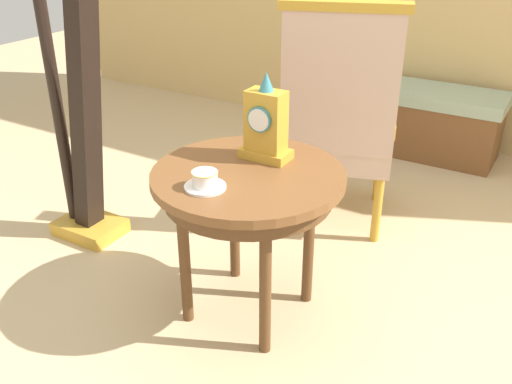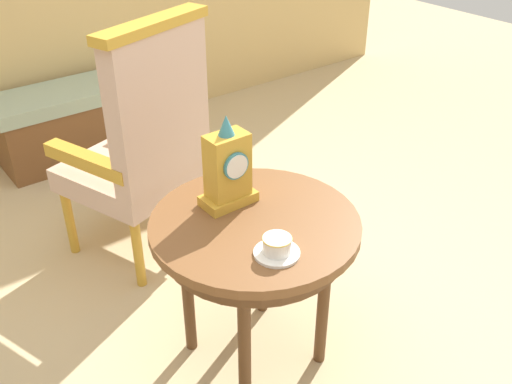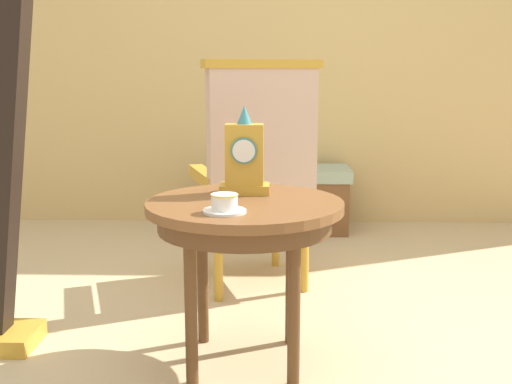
{
  "view_description": "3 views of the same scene",
  "coord_description": "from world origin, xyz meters",
  "views": [
    {
      "loc": [
        0.98,
        -1.67,
        1.51
      ],
      "look_at": [
        -0.02,
        0.04,
        0.5
      ],
      "focal_mm": 40.15,
      "sensor_mm": 36.0,
      "label": 1
    },
    {
      "loc": [
        -0.98,
        -1.34,
        1.74
      ],
      "look_at": [
        0.07,
        0.04,
        0.67
      ],
      "focal_mm": 40.91,
      "sensor_mm": 36.0,
      "label": 2
    },
    {
      "loc": [
        0.1,
        -2.24,
        1.09
      ],
      "look_at": [
        0.04,
        0.08,
        0.64
      ],
      "focal_mm": 43.56,
      "sensor_mm": 36.0,
      "label": 3
    }
  ],
  "objects": [
    {
      "name": "mantel_clock",
      "position": [
        -0.01,
        0.09,
        0.76
      ],
      "size": [
        0.19,
        0.11,
        0.34
      ],
      "color": "gold",
      "rests_on": "side_table"
    },
    {
      "name": "side_table",
      "position": [
        -0.0,
        -0.05,
        0.55
      ],
      "size": [
        0.72,
        0.72,
        0.63
      ],
      "color": "brown",
      "rests_on": "ground"
    },
    {
      "name": "harp",
      "position": [
        -0.97,
        0.06,
        0.7
      ],
      "size": [
        0.4,
        0.24,
        1.74
      ],
      "color": "gold",
      "rests_on": "ground"
    },
    {
      "name": "teacup_left",
      "position": [
        -0.06,
        -0.24,
        0.66
      ],
      "size": [
        0.15,
        0.15,
        0.06
      ],
      "color": "white",
      "rests_on": "side_table"
    },
    {
      "name": "armchair",
      "position": [
        0.01,
        0.77,
        0.59
      ],
      "size": [
        0.68,
        0.68,
        1.14
      ],
      "color": "#CCA893",
      "rests_on": "ground"
    },
    {
      "name": "window_bench",
      "position": [
        0.14,
        1.95,
        0.22
      ],
      "size": [
        0.97,
        0.4,
        0.44
      ],
      "color": "#9EB299",
      "rests_on": "ground"
    },
    {
      "name": "ground_plane",
      "position": [
        0.0,
        0.0,
        0.0
      ],
      "size": [
        10.0,
        10.0,
        0.0
      ],
      "primitive_type": "plane",
      "color": "tan"
    }
  ]
}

